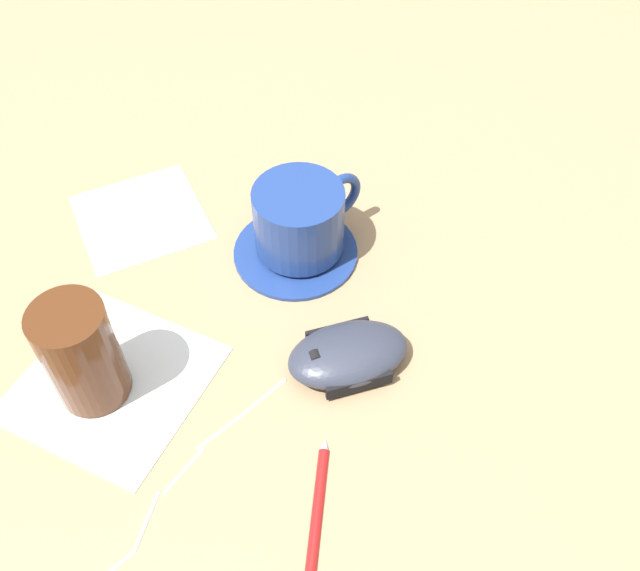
{
  "coord_description": "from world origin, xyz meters",
  "views": [
    {
      "loc": [
        -0.16,
        0.34,
        0.54
      ],
      "look_at": [
        -0.08,
        -0.07,
        0.03
      ],
      "focal_mm": 40.0,
      "sensor_mm": 36.0,
      "label": 1
    }
  ],
  "objects_px": {
    "saucer": "(296,251)",
    "coffee_cup": "(301,219)",
    "pen": "(315,529)",
    "computer_mouse": "(348,354)",
    "drinking_glass": "(81,354)"
  },
  "relations": [
    {
      "from": "saucer",
      "to": "coffee_cup",
      "type": "bearing_deg",
      "value": -123.43
    },
    {
      "from": "saucer",
      "to": "pen",
      "type": "height_order",
      "value": "same"
    },
    {
      "from": "coffee_cup",
      "to": "saucer",
      "type": "bearing_deg",
      "value": 56.57
    },
    {
      "from": "coffee_cup",
      "to": "pen",
      "type": "distance_m",
      "value": 0.3
    },
    {
      "from": "saucer",
      "to": "pen",
      "type": "xyz_separation_m",
      "value": [
        -0.08,
        0.28,
        -0.0
      ]
    },
    {
      "from": "computer_mouse",
      "to": "pen",
      "type": "xyz_separation_m",
      "value": [
        -0.0,
        0.16,
        -0.01
      ]
    },
    {
      "from": "pen",
      "to": "coffee_cup",
      "type": "bearing_deg",
      "value": -76.0
    },
    {
      "from": "pen",
      "to": "computer_mouse",
      "type": "bearing_deg",
      "value": -89.54
    },
    {
      "from": "drinking_glass",
      "to": "pen",
      "type": "distance_m",
      "value": 0.24
    },
    {
      "from": "saucer",
      "to": "pen",
      "type": "bearing_deg",
      "value": 105.26
    },
    {
      "from": "saucer",
      "to": "computer_mouse",
      "type": "relative_size",
      "value": 0.98
    },
    {
      "from": "coffee_cup",
      "to": "pen",
      "type": "xyz_separation_m",
      "value": [
        -0.07,
        0.28,
        -0.04
      ]
    },
    {
      "from": "drinking_glass",
      "to": "pen",
      "type": "height_order",
      "value": "drinking_glass"
    },
    {
      "from": "saucer",
      "to": "pen",
      "type": "relative_size",
      "value": 0.81
    },
    {
      "from": "saucer",
      "to": "coffee_cup",
      "type": "relative_size",
      "value": 1.21
    }
  ]
}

